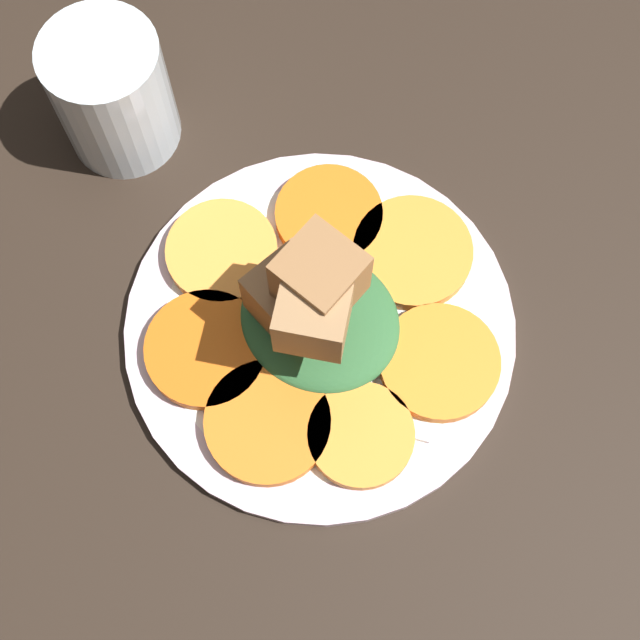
% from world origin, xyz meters
% --- Properties ---
extents(table_slab, '(1.20, 1.20, 0.02)m').
position_xyz_m(table_slab, '(0.00, 0.00, 0.01)').
color(table_slab, black).
rests_on(table_slab, ground).
extents(plate, '(0.26, 0.26, 0.01)m').
position_xyz_m(plate, '(0.00, 0.00, 0.03)').
color(plate, silver).
rests_on(plate, table_slab).
extents(carrot_slice_0, '(0.08, 0.08, 0.01)m').
position_xyz_m(carrot_slice_0, '(0.08, 0.02, 0.04)').
color(carrot_slice_0, orange).
rests_on(carrot_slice_0, plate).
extents(carrot_slice_1, '(0.08, 0.08, 0.01)m').
position_xyz_m(carrot_slice_1, '(0.03, 0.08, 0.04)').
color(carrot_slice_1, orange).
rests_on(carrot_slice_1, plate).
extents(carrot_slice_2, '(0.07, 0.07, 0.01)m').
position_xyz_m(carrot_slice_2, '(-0.04, 0.07, 0.04)').
color(carrot_slice_2, orange).
rests_on(carrot_slice_2, plate).
extents(carrot_slice_3, '(0.07, 0.07, 0.01)m').
position_xyz_m(carrot_slice_3, '(-0.08, 0.01, 0.04)').
color(carrot_slice_3, '#F9963A').
rests_on(carrot_slice_3, plate).
extents(carrot_slice_4, '(0.08, 0.08, 0.01)m').
position_xyz_m(carrot_slice_4, '(-0.05, -0.05, 0.04)').
color(carrot_slice_4, '#D66114').
rests_on(carrot_slice_4, plate).
extents(carrot_slice_5, '(0.08, 0.08, 0.01)m').
position_xyz_m(carrot_slice_5, '(0.01, -0.07, 0.04)').
color(carrot_slice_5, orange).
rests_on(carrot_slice_5, plate).
extents(carrot_slice_6, '(0.07, 0.07, 0.01)m').
position_xyz_m(carrot_slice_6, '(0.06, -0.05, 0.04)').
color(carrot_slice_6, orange).
rests_on(carrot_slice_6, plate).
extents(center_pile, '(0.11, 0.10, 0.10)m').
position_xyz_m(center_pile, '(-0.00, -0.00, 0.07)').
color(center_pile, '#2D6033').
rests_on(center_pile, plate).
extents(fork, '(0.17, 0.07, 0.00)m').
position_xyz_m(fork, '(0.01, -0.05, 0.03)').
color(fork, silver).
rests_on(fork, plate).
extents(water_glass, '(0.08, 0.08, 0.09)m').
position_xyz_m(water_glass, '(-0.20, 0.06, 0.07)').
color(water_glass, silver).
rests_on(water_glass, table_slab).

